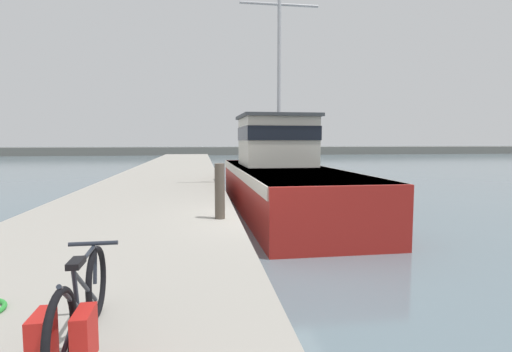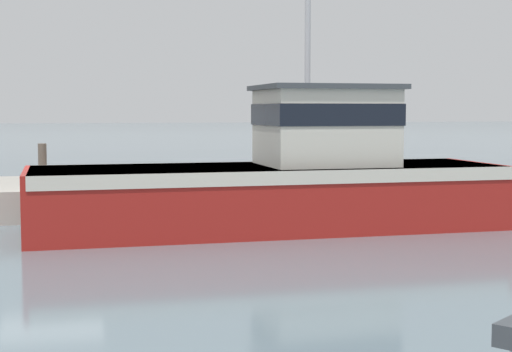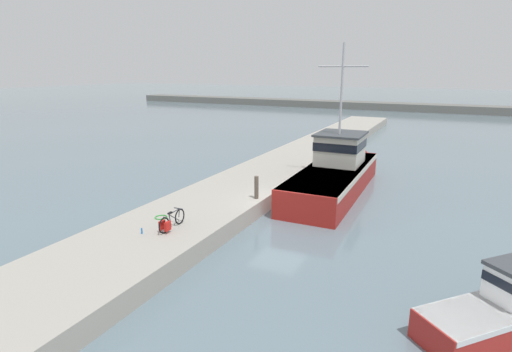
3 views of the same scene
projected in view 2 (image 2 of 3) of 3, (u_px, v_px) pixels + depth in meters
ground_plane at (50, 229)px, 19.19m from camera, size 320.00×320.00×0.00m
dock_pier at (52, 197)px, 22.29m from camera, size 4.93×80.00×0.84m
fishing_boat_main at (293, 178)px, 19.10m from camera, size 3.55×13.51×8.83m
mooring_post at (43, 167)px, 20.18m from camera, size 0.22×0.22×1.19m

